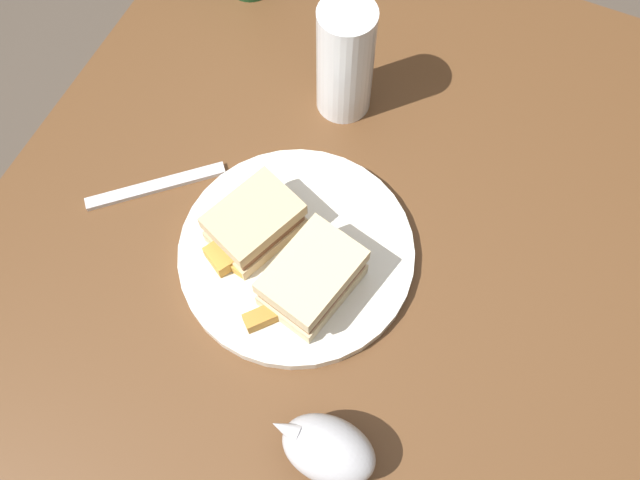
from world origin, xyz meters
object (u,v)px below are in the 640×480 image
object	(u,v)px
plate	(296,253)
pint_glass	(345,65)
sandwich_half_left	(255,223)
fork	(156,186)
sandwich_half_right	(312,278)
gravy_boat	(327,449)

from	to	relation	value
plate	pint_glass	bearing A→B (deg)	-170.35
plate	sandwich_half_left	size ratio (longest dim) A/B	2.32
fork	plate	bearing A→B (deg)	134.60
sandwich_half_left	pint_glass	distance (m)	0.24
plate	pint_glass	world-z (taller)	pint_glass
plate	fork	size ratio (longest dim) A/B	1.59
sandwich_half_right	pint_glass	bearing A→B (deg)	-163.90
plate	sandwich_half_right	size ratio (longest dim) A/B	2.26
sandwich_half_left	gravy_boat	world-z (taller)	sandwich_half_left
sandwich_half_left	plate	bearing A→B (deg)	90.06
gravy_boat	fork	size ratio (longest dim) A/B	0.63
sandwich_half_right	pint_glass	distance (m)	0.28
gravy_boat	sandwich_half_left	bearing A→B (deg)	-137.48
gravy_boat	sandwich_half_right	bearing A→B (deg)	-150.66
gravy_boat	fork	xyz separation A→B (m)	(-0.21, -0.33, -0.04)
sandwich_half_right	gravy_boat	xyz separation A→B (m)	(0.16, 0.09, -0.01)
sandwich_half_left	fork	world-z (taller)	sandwich_half_left
sandwich_half_left	pint_glass	bearing A→B (deg)	176.68
plate	fork	bearing A→B (deg)	-93.44
sandwich_half_left	sandwich_half_right	bearing A→B (deg)	68.05
plate	gravy_boat	world-z (taller)	gravy_boat
plate	gravy_boat	bearing A→B (deg)	33.02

